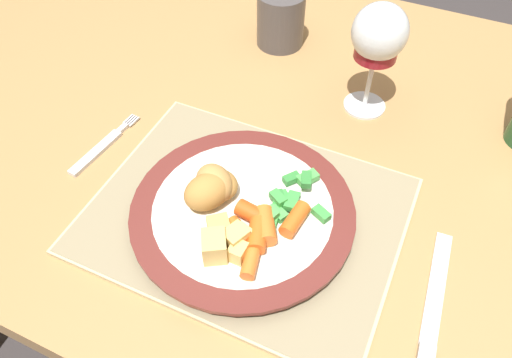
% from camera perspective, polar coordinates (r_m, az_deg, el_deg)
% --- Properties ---
extents(ground_plane, '(6.00, 6.00, 0.00)m').
position_cam_1_polar(ground_plane, '(1.35, 2.72, -17.59)').
color(ground_plane, '#383333').
extents(dining_table, '(1.44, 0.83, 0.74)m').
position_cam_1_polar(dining_table, '(0.80, 4.39, 1.26)').
color(dining_table, '#AD7F4C').
rests_on(dining_table, ground).
extents(placemat, '(0.38, 0.30, 0.01)m').
position_cam_1_polar(placemat, '(0.62, -1.15, -4.10)').
color(placemat, '#CCB789').
rests_on(placemat, dining_table).
extents(dinner_plate, '(0.27, 0.27, 0.02)m').
position_cam_1_polar(dinner_plate, '(0.61, -1.11, -4.01)').
color(dinner_plate, white).
rests_on(dinner_plate, placemat).
extents(breaded_croquettes, '(0.07, 0.09, 0.04)m').
position_cam_1_polar(breaded_croquettes, '(0.60, -5.01, -0.90)').
color(breaded_croquettes, '#B77F3D').
rests_on(breaded_croquettes, dinner_plate).
extents(green_beans_pile, '(0.08, 0.11, 0.02)m').
position_cam_1_polar(green_beans_pile, '(0.60, 3.75, -2.45)').
color(green_beans_pile, '#4CA84C').
rests_on(green_beans_pile, dinner_plate).
extents(glazed_carrots, '(0.08, 0.12, 0.02)m').
position_cam_1_polar(glazed_carrots, '(0.57, 0.65, -5.78)').
color(glazed_carrots, orange).
rests_on(glazed_carrots, dinner_plate).
extents(fork, '(0.03, 0.14, 0.01)m').
position_cam_1_polar(fork, '(0.73, -17.32, 3.40)').
color(fork, silver).
rests_on(fork, dining_table).
extents(table_knife, '(0.03, 0.22, 0.01)m').
position_cam_1_polar(table_knife, '(0.58, 19.25, -15.91)').
color(table_knife, silver).
rests_on(table_knife, dining_table).
extents(wine_glass, '(0.08, 0.08, 0.17)m').
position_cam_1_polar(wine_glass, '(0.71, 13.86, 15.44)').
color(wine_glass, silver).
rests_on(wine_glass, dining_table).
extents(roast_potatoes, '(0.06, 0.06, 0.03)m').
position_cam_1_polar(roast_potatoes, '(0.56, -3.64, -6.96)').
color(roast_potatoes, '#DBB256').
rests_on(roast_potatoes, dinner_plate).
extents(drinking_cup, '(0.08, 0.08, 0.09)m').
position_cam_1_polar(drinking_cup, '(0.88, 2.84, 17.93)').
color(drinking_cup, '#4C4747').
rests_on(drinking_cup, dining_table).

